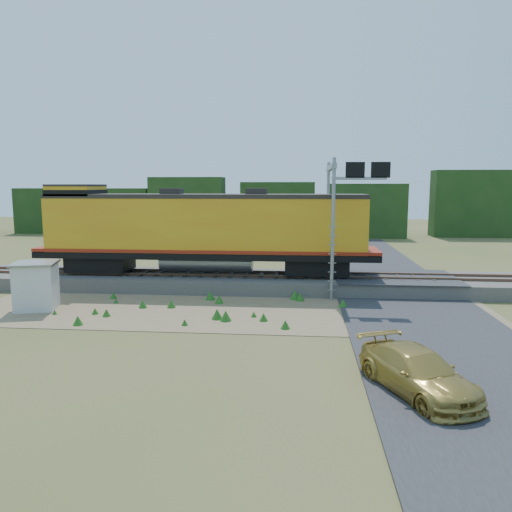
# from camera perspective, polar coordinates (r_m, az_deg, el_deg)

# --- Properties ---
(ground) EXTENTS (140.00, 140.00, 0.00)m
(ground) POSITION_cam_1_polar(r_m,az_deg,el_deg) (24.33, 1.57, -6.63)
(ground) COLOR #475123
(ground) RESTS_ON ground
(ballast) EXTENTS (70.00, 5.00, 0.80)m
(ballast) POSITION_cam_1_polar(r_m,az_deg,el_deg) (30.09, 2.33, -3.00)
(ballast) COLOR slate
(ballast) RESTS_ON ground
(rails) EXTENTS (70.00, 1.54, 0.16)m
(rails) POSITION_cam_1_polar(r_m,az_deg,el_deg) (30.00, 2.33, -2.10)
(rails) COLOR brown
(rails) RESTS_ON ballast
(dirt_shoulder) EXTENTS (26.00, 8.00, 0.03)m
(dirt_shoulder) POSITION_cam_1_polar(r_m,az_deg,el_deg) (25.02, -2.96, -6.19)
(dirt_shoulder) COLOR #8C7754
(dirt_shoulder) RESTS_ON ground
(road) EXTENTS (7.00, 66.00, 0.86)m
(road) POSITION_cam_1_polar(r_m,az_deg,el_deg) (25.58, 17.63, -6.08)
(road) COLOR #38383A
(road) RESTS_ON ground
(tree_line_north) EXTENTS (130.00, 3.00, 6.50)m
(tree_line_north) POSITION_cam_1_polar(r_m,az_deg,el_deg) (61.58, 3.92, 5.17)
(tree_line_north) COLOR #1A3714
(tree_line_north) RESTS_ON ground
(weed_clumps) EXTENTS (15.00, 6.20, 0.56)m
(weed_clumps) POSITION_cam_1_polar(r_m,az_deg,el_deg) (24.89, -6.53, -6.34)
(weed_clumps) COLOR #27611B
(weed_clumps) RESTS_ON ground
(locomotive) EXTENTS (20.46, 3.12, 5.28)m
(locomotive) POSITION_cam_1_polar(r_m,az_deg,el_deg) (30.22, -6.30, 3.07)
(locomotive) COLOR black
(locomotive) RESTS_ON rails
(shed) EXTENTS (2.48, 2.48, 2.40)m
(shed) POSITION_cam_1_polar(r_m,az_deg,el_deg) (27.22, -23.82, -3.12)
(shed) COLOR silver
(shed) RESTS_ON ground
(signal_gantry) EXTENTS (3.02, 6.20, 7.62)m
(signal_gantry) POSITION_cam_1_polar(r_m,az_deg,el_deg) (28.88, 9.39, 6.99)
(signal_gantry) COLOR gray
(signal_gantry) RESTS_ON ground
(car) EXTENTS (3.52, 4.91, 1.32)m
(car) POSITION_cam_1_polar(r_m,az_deg,el_deg) (16.01, 17.96, -12.49)
(car) COLOR #B49642
(car) RESTS_ON ground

